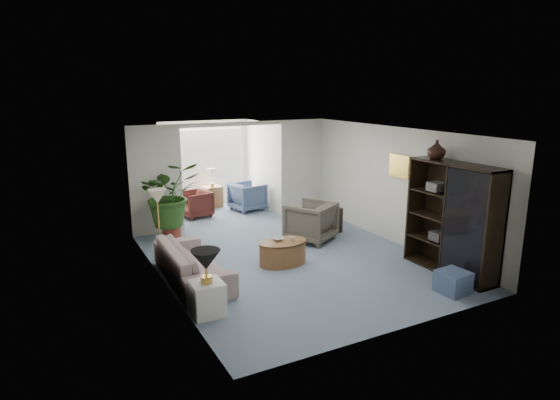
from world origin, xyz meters
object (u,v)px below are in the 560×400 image
end_table (207,298)px  ottoman (453,282)px  coffee_cup (292,239)px  entertainment_cabinet (452,219)px  side_table_dark (329,220)px  sunroom_table (213,197)px  floor_lamp (157,196)px  cabinet_urn (437,150)px  sunroom_chair_blue (248,197)px  plant_pot (172,233)px  sunroom_chair_maroon (195,204)px  wingback_chair (310,222)px  coffee_table (283,252)px  framed_picture (400,166)px  coffee_bowl (278,239)px  sofa (192,262)px  table_lamp (206,260)px

end_table → ottoman: bearing=-16.7°
coffee_cup → entertainment_cabinet: size_ratio=0.05×
side_table_dark → sunroom_table: bearing=114.5°
floor_lamp → cabinet_urn: bearing=-31.1°
coffee_cup → sunroom_chair_blue: bearing=77.6°
plant_pot → sunroom_chair_maroon: sunroom_chair_maroon is taller
end_table → side_table_dark: size_ratio=0.87×
floor_lamp → sunroom_chair_maroon: (1.55, 2.61, -0.91)m
wingback_chair → sunroom_table: wingback_chair is taller
coffee_cup → wingback_chair: wingback_chair is taller
entertainment_cabinet → sunroom_table: (-2.19, 6.56, -0.71)m
side_table_dark → sunroom_table: sunroom_table is taller
end_table → sunroom_table: (2.27, 6.08, 0.04)m
coffee_table → wingback_chair: (1.21, 0.97, 0.21)m
framed_picture → plant_pot: framed_picture is taller
end_table → ottoman: size_ratio=1.11×
sunroom_chair_blue → sunroom_table: size_ratio=1.40×
coffee_bowl → cabinet_urn: 3.37m
sofa → coffee_cup: (1.91, -0.15, 0.18)m
side_table_dark → sunroom_table: 3.86m
sofa → side_table_dark: 3.87m
coffee_table → sunroom_table: sunroom_table is taller
table_lamp → ottoman: 4.06m
side_table_dark → sunroom_chair_maroon: (-2.35, 2.76, 0.05)m
floor_lamp → coffee_cup: size_ratio=3.45×
end_table → wingback_chair: 3.90m
floor_lamp → coffee_cup: (2.14, -1.52, -0.75)m
wingback_chair → sunroom_chair_maroon: bearing=-91.2°
side_table_dark → ottoman: bearing=-90.5°
sofa → wingback_chair: (2.97, 0.92, 0.11)m
sunroom_table → entertainment_cabinet: bearing=-71.6°
wingback_chair → plant_pot: bearing=-58.4°
framed_picture → wingback_chair: bearing=145.1°
entertainment_cabinet → ottoman: 1.23m
table_lamp → sunroom_table: size_ratio=0.74×
floor_lamp → wingback_chair: size_ratio=0.38×
framed_picture → ottoman: 2.93m
side_table_dark → cabinet_urn: 3.23m
sofa → sunroom_chair_maroon: size_ratio=2.93×
cabinet_urn → entertainment_cabinet: bearing=-90.0°
end_table → sunroom_chair_maroon: size_ratio=0.67×
coffee_cup → plant_pot: size_ratio=0.26×
cabinet_urn → sunroom_chair_maroon: 6.34m
sunroom_chair_maroon → end_table: bearing=-26.4°
entertainment_cabinet → sunroom_chair_blue: entertainment_cabinet is taller
coffee_cup → sunroom_chair_maroon: 4.17m
table_lamp → coffee_cup: 2.46m
coffee_table → plant_pot: size_ratio=2.37×
framed_picture → coffee_bowl: (-2.77, 0.19, -1.22)m
entertainment_cabinet → plant_pot: (-3.98, 4.23, -0.85)m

